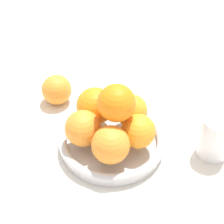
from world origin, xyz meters
name	(u,v)px	position (x,y,z in m)	size (l,w,h in m)	color
ground_plane	(112,147)	(0.00, 0.00, 0.00)	(4.00, 4.00, 0.00)	silver
fruit_bowl	(112,141)	(0.00, 0.00, 0.02)	(0.23, 0.23, 0.03)	silver
orange_pile	(110,120)	(0.00, 0.00, 0.08)	(0.19, 0.19, 0.14)	orange
stray_orange	(57,90)	(-0.21, 0.02, 0.04)	(0.07, 0.07, 0.07)	orange
drinking_glass	(215,137)	(0.17, 0.14, 0.05)	(0.07, 0.07, 0.10)	white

